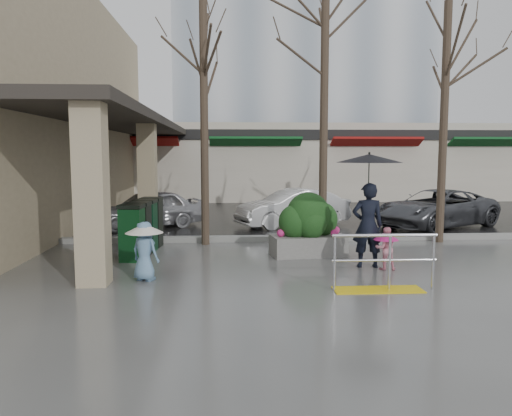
{
  "coord_description": "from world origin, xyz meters",
  "views": [
    {
      "loc": [
        -1.4,
        -9.82,
        2.44
      ],
      "look_at": [
        -0.79,
        0.68,
        1.3
      ],
      "focal_mm": 35.0,
      "sensor_mm": 36.0,
      "label": 1
    }
  ],
  "objects": [
    {
      "name": "ground",
      "position": [
        0.0,
        0.0,
        0.0
      ],
      "size": [
        120.0,
        120.0,
        0.0
      ],
      "primitive_type": "plane",
      "color": "#51514F",
      "rests_on": "ground"
    },
    {
      "name": "street_asphalt",
      "position": [
        0.0,
        22.0,
        0.01
      ],
      "size": [
        120.0,
        36.0,
        0.01
      ],
      "primitive_type": "cube",
      "color": "black",
      "rests_on": "ground"
    },
    {
      "name": "curb",
      "position": [
        0.0,
        4.0,
        0.07
      ],
      "size": [
        120.0,
        0.3,
        0.15
      ],
      "primitive_type": "cube",
      "color": "gray",
      "rests_on": "ground"
    },
    {
      "name": "near_building",
      "position": [
        -9.0,
        8.0,
        4.0
      ],
      "size": [
        6.0,
        18.0,
        8.0
      ],
      "primitive_type": "cube",
      "color": "tan",
      "rests_on": "ground"
    },
    {
      "name": "canopy_slab",
      "position": [
        -4.8,
        8.0,
        3.62
      ],
      "size": [
        2.8,
        18.0,
        0.25
      ],
      "primitive_type": "cube",
      "color": "#2D2823",
      "rests_on": "pillar_front"
    },
    {
      "name": "pillar_front",
      "position": [
        -3.9,
        -0.5,
        1.75
      ],
      "size": [
        0.55,
        0.55,
        3.5
      ],
      "primitive_type": "cube",
      "color": "tan",
      "rests_on": "ground"
    },
    {
      "name": "pillar_back",
      "position": [
        -3.9,
        6.0,
        1.75
      ],
      "size": [
        0.55,
        0.55,
        3.5
      ],
      "primitive_type": "cube",
      "color": "tan",
      "rests_on": "ground"
    },
    {
      "name": "storefront_row",
      "position": [
        2.0,
        17.97,
        2.01
      ],
      "size": [
        34.0,
        6.74,
        4.0
      ],
      "color": "beige",
      "rests_on": "ground"
    },
    {
      "name": "office_tower",
      "position": [
        4.0,
        30.0,
        12.5
      ],
      "size": [
        18.0,
        12.0,
        25.0
      ],
      "primitive_type": "cube",
      "color": "#8C99A8",
      "rests_on": "ground"
    },
    {
      "name": "handrail",
      "position": [
        1.36,
        -1.2,
        0.38
      ],
      "size": [
        1.9,
        0.5,
        1.03
      ],
      "color": "yellow",
      "rests_on": "ground"
    },
    {
      "name": "tree_west",
      "position": [
        -2.0,
        3.6,
        5.08
      ],
      "size": [
        3.2,
        3.2,
        6.8
      ],
      "color": "#382B21",
      "rests_on": "ground"
    },
    {
      "name": "tree_midwest",
      "position": [
        1.2,
        3.6,
        5.23
      ],
      "size": [
        3.2,
        3.2,
        7.0
      ],
      "color": "#382B21",
      "rests_on": "ground"
    },
    {
      "name": "tree_mideast",
      "position": [
        4.5,
        3.6,
        4.86
      ],
      "size": [
        3.2,
        3.2,
        6.5
      ],
      "color": "#382B21",
      "rests_on": "ground"
    },
    {
      "name": "woman",
      "position": [
        1.61,
        0.65,
        1.49
      ],
      "size": [
        1.41,
        1.41,
        2.49
      ],
      "rotation": [
        0.0,
        0.0,
        3.08
      ],
      "color": "black",
      "rests_on": "ground"
    },
    {
      "name": "child_pink",
      "position": [
        1.94,
        0.4,
        0.53
      ],
      "size": [
        0.54,
        0.54,
        0.91
      ],
      "rotation": [
        0.0,
        0.0,
        3.09
      ],
      "color": "pink",
      "rests_on": "ground"
    },
    {
      "name": "child_blue",
      "position": [
        -3.0,
        -0.25,
        0.71
      ],
      "size": [
        0.73,
        0.73,
        1.16
      ],
      "rotation": [
        0.0,
        0.0,
        2.65
      ],
      "color": "#6892B9",
      "rests_on": "ground"
    },
    {
      "name": "planter",
      "position": [
        0.55,
        2.0,
        0.73
      ],
      "size": [
        1.86,
        1.12,
        1.53
      ],
      "rotation": [
        0.0,
        0.0,
        0.14
      ],
      "color": "slate",
      "rests_on": "ground"
    },
    {
      "name": "news_boxes",
      "position": [
        -3.49,
        2.47,
        0.65
      ],
      "size": [
        0.76,
        2.38,
        1.31
      ],
      "rotation": [
        0.0,
        0.0,
        -0.1
      ],
      "color": "#0C3817",
      "rests_on": "ground"
    },
    {
      "name": "car_a",
      "position": [
        -4.06,
        6.79,
        0.63
      ],
      "size": [
        3.98,
        2.88,
        1.26
      ],
      "primitive_type": "imported",
      "rotation": [
        0.0,
        0.0,
        -1.14
      ],
      "color": "#A6A6AA",
      "rests_on": "ground"
    },
    {
      "name": "car_b",
      "position": [
        0.81,
        6.81,
        0.63
      ],
      "size": [
        4.05,
        2.6,
        1.26
      ],
      "primitive_type": "imported",
      "rotation": [
        0.0,
        0.0,
        -1.21
      ],
      "color": "white",
      "rests_on": "ground"
    },
    {
      "name": "car_c",
      "position": [
        5.57,
        6.37,
        0.63
      ],
      "size": [
        4.98,
        4.03,
        1.26
      ],
      "primitive_type": "imported",
      "rotation": [
        0.0,
        0.0,
        -1.06
      ],
      "color": "#505157",
      "rests_on": "ground"
    }
  ]
}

